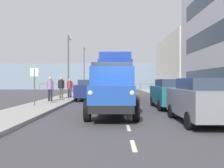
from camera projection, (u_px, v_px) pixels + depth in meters
The scene contains 20 objects.
ground_plane at pixel (120, 98), 22.46m from camera, with size 80.00×80.00×0.00m, color #423F44.
sidewalk_left at pixel (174, 98), 22.39m from camera, with size 2.51×41.76×0.15m, color #9E9993.
sidewalk_right at pixel (67, 97), 22.53m from camera, with size 2.51×41.76×0.15m, color #9E9993.
road_centreline_markings at pixel (120, 98), 22.22m from camera, with size 0.12×38.85×0.01m.
building_far_block at pixel (198, 65), 32.25m from camera, with size 8.67×14.39×7.43m.
sea_horizon at pixel (118, 76), 46.30m from camera, with size 80.00×0.80×5.00m, color gray.
seawall_railing at pixel (118, 85), 42.72m from camera, with size 28.08×0.08×1.20m.
truck_vintage_blue at pixel (112, 91), 10.85m from camera, with size 2.17×5.64×2.43m.
lorry_cargo_blue at pixel (115, 76), 20.33m from camera, with size 2.58×8.20×3.87m.
car_grey_kerbside_near at pixel (200, 100), 9.17m from camera, with size 1.78×4.09×1.72m.
car_teal_kerbside_1 at pixel (170, 93), 14.18m from camera, with size 1.88×4.20×1.72m.
car_navy_oppositeside_0 at pixel (88, 90), 20.40m from camera, with size 1.80×4.47×1.72m.
car_silver_oppositeside_1 at pixel (94, 88), 26.09m from camera, with size 1.83×4.54×1.72m.
car_maroon_oppositeside_2 at pixel (98, 86), 32.12m from camera, with size 1.95×4.50×1.72m.
pedestrian_strolling at pixel (50, 87), 17.43m from camera, with size 0.53×0.34×1.77m.
pedestrian_by_lamp at pixel (61, 86), 20.12m from camera, with size 0.53×0.34×1.81m.
pedestrian_couple_b at pixel (70, 86), 21.61m from camera, with size 0.53×0.34×1.68m.
lamp_post_promenade at pixel (69, 60), 23.08m from camera, with size 0.32×1.14×5.82m.
lamp_post_far at pixel (84, 65), 35.73m from camera, with size 0.32×1.14×6.53m.
street_sign at pixel (34, 80), 14.35m from camera, with size 0.50×0.07×2.25m.
Camera 1 is at (0.45, 9.97, 1.61)m, focal length 38.59 mm.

